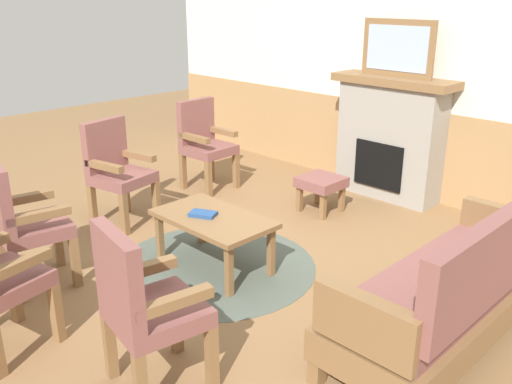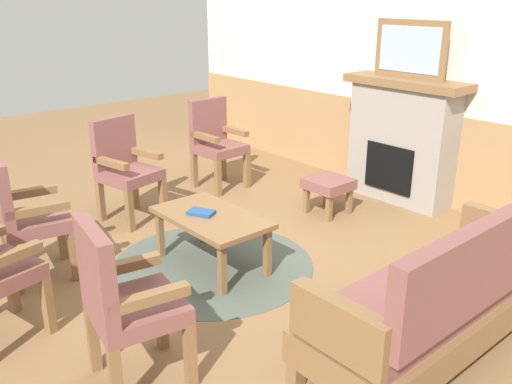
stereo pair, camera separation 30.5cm
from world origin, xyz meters
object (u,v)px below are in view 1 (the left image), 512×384
(armchair_front_left, at_px, (22,219))
(framed_picture, at_px, (398,48))
(couch, at_px, (452,290))
(coffee_table, at_px, (213,223))
(footstool, at_px, (321,184))
(armchair_by_window_left, at_px, (204,141))
(armchair_front_center, at_px, (144,303))
(armchair_near_fireplace, at_px, (116,168))
(fireplace, at_px, (390,137))
(book_on_table, at_px, (203,214))

(armchair_front_left, bearing_deg, framed_picture, 77.24)
(couch, distance_m, coffee_table, 1.85)
(footstool, xyz_separation_m, armchair_by_window_left, (-1.39, -0.33, 0.25))
(armchair_by_window_left, relative_size, armchair_front_left, 1.00)
(couch, height_order, armchair_front_center, same)
(armchair_near_fireplace, bearing_deg, armchair_front_center, -28.43)
(fireplace, distance_m, armchair_near_fireplace, 2.82)
(coffee_table, relative_size, footstool, 2.40)
(armchair_near_fireplace, relative_size, armchair_front_left, 1.00)
(framed_picture, relative_size, couch, 0.44)
(fireplace, distance_m, framed_picture, 0.91)
(framed_picture, distance_m, book_on_table, 2.70)
(armchair_front_left, relative_size, armchair_front_center, 1.00)
(footstool, bearing_deg, armchair_by_window_left, -166.60)
(couch, distance_m, armchair_front_left, 2.98)
(fireplace, distance_m, couch, 2.75)
(fireplace, distance_m, armchair_front_center, 3.70)
(framed_picture, distance_m, armchair_by_window_left, 2.25)
(couch, relative_size, book_on_table, 8.84)
(book_on_table, distance_m, armchair_front_left, 1.32)
(armchair_near_fireplace, bearing_deg, book_on_table, -1.57)
(armchair_by_window_left, bearing_deg, fireplace, 36.76)
(armchair_by_window_left, distance_m, armchair_front_left, 2.52)
(armchair_by_window_left, height_order, armchair_front_center, same)
(armchair_by_window_left, xyz_separation_m, armchair_front_center, (2.38, -2.42, 0.00))
(armchair_by_window_left, relative_size, armchair_front_center, 1.00)
(fireplace, xyz_separation_m, coffee_table, (-0.06, -2.41, -0.27))
(footstool, relative_size, armchair_front_center, 0.41)
(framed_picture, xyz_separation_m, footstool, (-0.21, -0.87, -1.28))
(framed_picture, bearing_deg, armchair_near_fireplace, -120.34)
(framed_picture, xyz_separation_m, book_on_table, (-0.12, -2.46, -1.10))
(couch, distance_m, armchair_by_window_left, 3.49)
(couch, bearing_deg, book_on_table, -168.77)
(fireplace, height_order, book_on_table, fireplace)
(footstool, height_order, armchair_by_window_left, armchair_by_window_left)
(framed_picture, distance_m, armchair_front_center, 3.84)
(coffee_table, bearing_deg, fireplace, 88.59)
(fireplace, bearing_deg, coffee_table, -91.41)
(fireplace, distance_m, armchair_by_window_left, 2.01)
(framed_picture, height_order, footstool, framed_picture)
(fireplace, height_order, armchair_near_fireplace, fireplace)
(couch, relative_size, armchair_near_fireplace, 1.84)
(book_on_table, distance_m, armchair_front_center, 1.46)
(armchair_by_window_left, bearing_deg, book_on_table, -40.43)
(armchair_near_fireplace, bearing_deg, framed_picture, 59.66)
(couch, height_order, armchair_near_fireplace, same)
(couch, bearing_deg, armchair_by_window_left, 165.22)
(couch, relative_size, armchair_front_center, 1.84)
(fireplace, bearing_deg, armchair_by_window_left, -143.24)
(framed_picture, distance_m, armchair_near_fireplace, 2.99)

